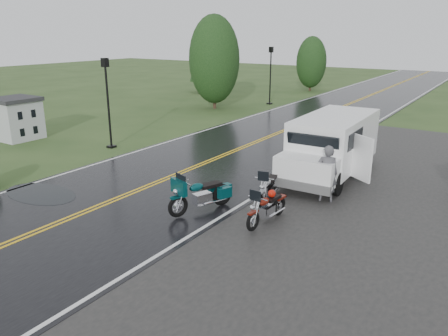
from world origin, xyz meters
name	(u,v)px	position (x,y,z in m)	size (l,w,h in m)	color
ground	(125,197)	(0.00, 0.00, 0.00)	(120.00, 120.00, 0.00)	#2D471E
road	(263,139)	(0.00, 10.00, 0.02)	(8.00, 100.00, 0.04)	black
house_left	(10,76)	(-11.00, 3.00, 3.30)	(8.60, 8.60, 6.60)	#A8AAAD
motorcycle_red	(253,214)	(5.12, -0.02, 0.59)	(0.72, 1.99, 1.18)	#59130A
motorcycle_teal	(178,198)	(2.74, -0.44, 0.68)	(0.84, 2.30, 1.36)	#05373A
motorcycle_silver	(262,192)	(4.53, 1.59, 0.59)	(0.73, 2.01, 1.19)	#95979B
van_white	(287,155)	(4.20, 4.04, 1.21)	(2.31, 6.15, 2.42)	white
person_at_van	(327,174)	(5.95, 3.38, 0.96)	(0.70, 0.46, 1.92)	#515055
lamp_post_near_left	(108,104)	(-5.47, 4.43, 2.17)	(0.37, 0.37, 4.35)	black
lamp_post_far_left	(270,76)	(-5.29, 20.74, 2.21)	(0.38, 0.38, 4.42)	black
tree_left_mid	(214,69)	(-7.75, 16.68, 2.86)	(3.66, 3.66, 5.72)	#1E3D19
tree_left_far	(311,68)	(-5.85, 30.06, 2.18)	(2.83, 2.83, 4.36)	#1E3D19
pine_left_far	(205,59)	(-13.52, 23.54, 3.06)	(2.94, 2.94, 6.12)	#1E3D19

